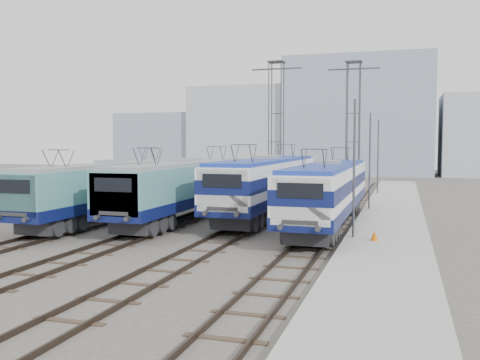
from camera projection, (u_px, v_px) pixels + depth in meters
name	position (u px, v px, depth m)	size (l,w,h in m)	color
ground	(174.00, 241.00, 26.70)	(160.00, 160.00, 0.00)	#514C47
platform	(390.00, 224.00, 31.31)	(4.00, 70.00, 0.30)	#9E9E99
locomotive_far_left	(110.00, 186.00, 33.52)	(2.82, 17.78, 3.35)	#0B1346
locomotive_center_left	(186.00, 185.00, 33.79)	(2.88, 18.22, 3.43)	#0B1346
locomotive_center_right	(268.00, 181.00, 35.47)	(2.99, 18.91, 3.56)	#0B1346
locomotive_far_right	(329.00, 188.00, 30.94)	(2.86, 18.06, 3.40)	#0B1346
catenary_tower_west	(276.00, 123.00, 47.22)	(4.50, 1.20, 12.00)	#3F4247
catenary_tower_east	(353.00, 123.00, 47.21)	(4.50, 1.20, 12.00)	#3F4247
mast_front	(354.00, 172.00, 25.84)	(0.12, 0.12, 7.00)	#3F4247
mast_mid	(370.00, 163.00, 37.27)	(0.12, 0.12, 7.00)	#3F4247
mast_rear	(378.00, 158.00, 48.71)	(0.12, 0.12, 7.00)	#3F4247
safety_cone	(374.00, 235.00, 25.14)	(0.34, 0.34, 0.49)	#D05900
building_west	(250.00, 131.00, 89.44)	(18.00, 12.00, 14.00)	#A3ABB5
building_center	(359.00, 117.00, 84.01)	(22.00, 14.00, 18.00)	#8491A4
building_far_west	(163.00, 143.00, 94.28)	(14.00, 10.00, 10.00)	#8491A4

